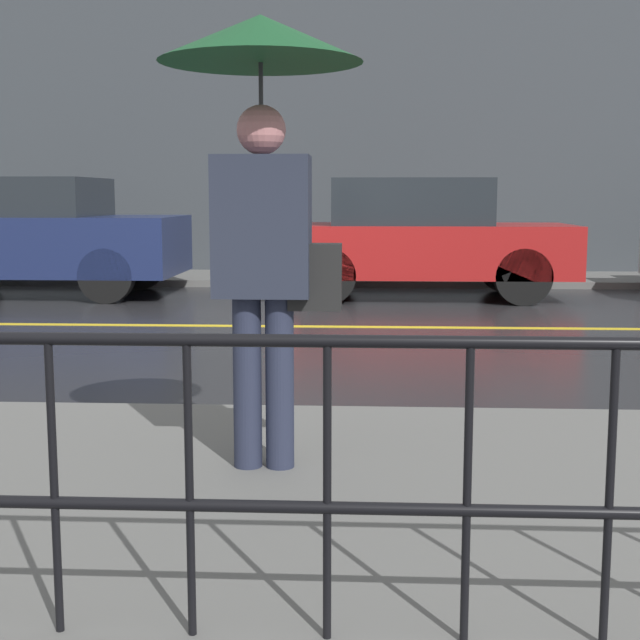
# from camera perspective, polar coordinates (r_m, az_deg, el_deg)

# --- Properties ---
(ground_plane) EXTENTS (80.00, 80.00, 0.00)m
(ground_plane) POSITION_cam_1_polar(r_m,az_deg,el_deg) (9.26, -2.42, -0.41)
(ground_plane) COLOR #262628
(sidewalk_near) EXTENTS (28.00, 3.07, 0.10)m
(sidewalk_near) POSITION_cam_1_polar(r_m,az_deg,el_deg) (3.99, -10.06, -11.16)
(sidewalk_near) COLOR #60605E
(sidewalk_near) RESTS_ON ground_plane
(sidewalk_far) EXTENTS (28.00, 1.92, 0.10)m
(sidewalk_far) POSITION_cam_1_polar(r_m,az_deg,el_deg) (14.08, -0.53, 2.68)
(sidewalk_far) COLOR #60605E
(sidewalk_far) RESTS_ON ground_plane
(lane_marking) EXTENTS (25.20, 0.12, 0.01)m
(lane_marking) POSITION_cam_1_polar(r_m,az_deg,el_deg) (9.26, -2.42, -0.39)
(lane_marking) COLOR gold
(lane_marking) RESTS_ON ground_plane
(building_storefront) EXTENTS (28.00, 0.30, 5.50)m
(building_storefront) POSITION_cam_1_polar(r_m,az_deg,el_deg) (15.20, -0.27, 13.25)
(building_storefront) COLOR #383D42
(building_storefront) RESTS_ON ground_plane
(railing_foreground) EXTENTS (12.00, 0.04, 0.88)m
(railing_foreground) POSITION_cam_1_polar(r_m,az_deg,el_deg) (2.63, -16.76, -7.59)
(railing_foreground) COLOR black
(railing_foreground) RESTS_ON sidewalk_near
(pedestrian) EXTENTS (0.90, 0.90, 2.03)m
(pedestrian) POSITION_cam_1_polar(r_m,az_deg,el_deg) (4.02, -3.67, 11.92)
(pedestrian) COLOR #23283D
(pedestrian) RESTS_ON sidewalk_near
(car_navy) EXTENTS (3.91, 1.89, 1.58)m
(car_navy) POSITION_cam_1_polar(r_m,az_deg,el_deg) (12.71, -17.90, 5.17)
(car_navy) COLOR #19234C
(car_navy) RESTS_ON ground_plane
(car_red) EXTENTS (3.90, 1.76, 1.57)m
(car_red) POSITION_cam_1_polar(r_m,az_deg,el_deg) (11.90, 6.33, 5.26)
(car_red) COLOR maroon
(car_red) RESTS_ON ground_plane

